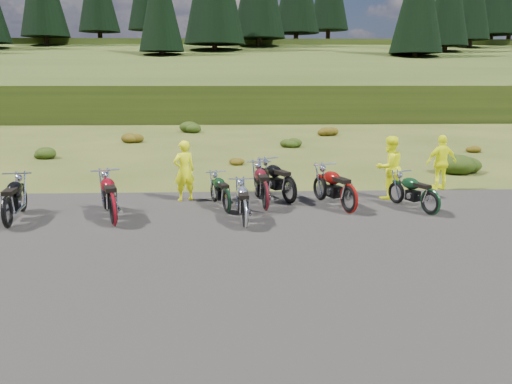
{
  "coord_description": "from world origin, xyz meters",
  "views": [
    {
      "loc": [
        -0.35,
        -11.54,
        3.59
      ],
      "look_at": [
        0.15,
        0.76,
        0.76
      ],
      "focal_mm": 35.0,
      "sensor_mm": 36.0,
      "label": 1
    }
  ],
  "objects_px": {
    "motorcycle_0": "(9,229)",
    "motorcycle_7": "(429,216)",
    "person_middle": "(184,172)",
    "motorcycle_3": "(245,229)"
  },
  "relations": [
    {
      "from": "motorcycle_3",
      "to": "person_middle",
      "type": "relative_size",
      "value": 1.12
    },
    {
      "from": "motorcycle_3",
      "to": "person_middle",
      "type": "xyz_separation_m",
      "value": [
        -1.73,
        2.91,
        0.89
      ]
    },
    {
      "from": "motorcycle_0",
      "to": "person_middle",
      "type": "bearing_deg",
      "value": -65.93
    },
    {
      "from": "motorcycle_7",
      "to": "person_middle",
      "type": "distance_m",
      "value": 6.97
    },
    {
      "from": "motorcycle_3",
      "to": "motorcycle_7",
      "type": "bearing_deg",
      "value": -82.48
    },
    {
      "from": "motorcycle_0",
      "to": "person_middle",
      "type": "distance_m",
      "value": 4.88
    },
    {
      "from": "motorcycle_0",
      "to": "motorcycle_7",
      "type": "distance_m",
      "value": 10.68
    },
    {
      "from": "motorcycle_7",
      "to": "person_middle",
      "type": "height_order",
      "value": "person_middle"
    },
    {
      "from": "motorcycle_3",
      "to": "motorcycle_7",
      "type": "relative_size",
      "value": 1.01
    },
    {
      "from": "motorcycle_0",
      "to": "motorcycle_7",
      "type": "bearing_deg",
      "value": -95.4
    }
  ]
}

